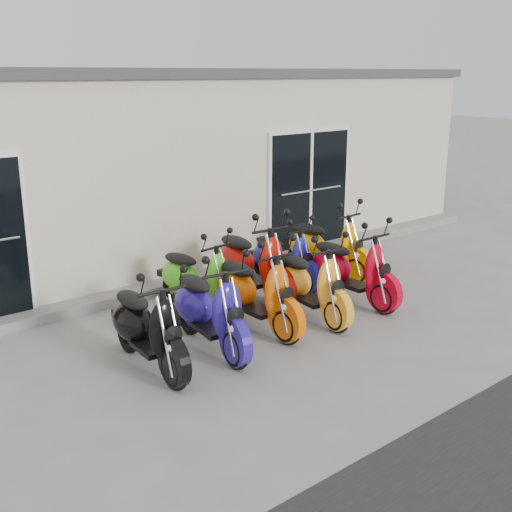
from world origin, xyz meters
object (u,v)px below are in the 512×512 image
object	(u,v)px
scooter_front_orange_a	(255,281)
scooter_back_blue	(284,250)
scooter_front_black	(147,315)
scooter_back_green	(198,269)
scooter_front_blue	(209,298)
scooter_back_yellow	(327,238)
scooter_front_red	(352,259)
scooter_front_orange_b	(310,273)
scooter_back_red	(252,253)

from	to	relation	value
scooter_front_orange_a	scooter_back_blue	distance (m)	1.86
scooter_front_black	scooter_back_green	bearing A→B (deg)	42.59
scooter_front_black	scooter_front_blue	bearing A→B (deg)	3.58
scooter_back_green	scooter_back_yellow	xyz separation A→B (m)	(2.54, -0.07, 0.05)
scooter_front_black	scooter_front_red	world-z (taller)	scooter_front_red
scooter_front_black	scooter_back_yellow	xyz separation A→B (m)	(4.05, 1.11, 0.02)
scooter_front_blue	scooter_back_blue	size ratio (longest dim) A/B	1.13
scooter_front_orange_a	scooter_back_blue	xyz separation A→B (m)	(1.50, 1.10, -0.08)
scooter_front_black	scooter_back_yellow	bearing A→B (deg)	19.97
scooter_front_red	scooter_back_blue	distance (m)	1.24
scooter_front_orange_b	scooter_front_red	xyz separation A→B (m)	(0.92, 0.06, 0.02)
scooter_front_blue	scooter_back_green	world-z (taller)	scooter_front_blue
scooter_back_red	scooter_back_yellow	bearing A→B (deg)	6.13
scooter_back_red	scooter_back_yellow	xyz separation A→B (m)	(1.64, 0.05, -0.04)
scooter_back_green	scooter_front_orange_a	bearing A→B (deg)	-88.02
scooter_back_yellow	scooter_back_blue	bearing A→B (deg)	166.93
scooter_front_orange_a	scooter_back_yellow	size ratio (longest dim) A/B	0.99
scooter_front_black	scooter_front_orange_a	xyz separation A→B (m)	(1.69, 0.13, 0.02)
scooter_back_blue	scooter_back_yellow	bearing A→B (deg)	-7.14
scooter_front_orange_b	scooter_back_green	bearing A→B (deg)	137.69
scooter_front_black	scooter_back_red	bearing A→B (deg)	28.32
scooter_front_orange_a	scooter_back_green	world-z (taller)	scooter_front_orange_a
scooter_front_orange_b	scooter_back_green	world-z (taller)	scooter_front_orange_b
scooter_front_orange_a	scooter_back_red	distance (m)	1.18
scooter_front_blue	scooter_back_green	xyz separation A→B (m)	(0.67, 1.20, -0.05)
scooter_front_black	scooter_front_red	bearing A→B (deg)	4.90
scooter_front_blue	scooter_back_yellow	world-z (taller)	scooter_back_yellow
scooter_front_black	scooter_front_blue	xyz separation A→B (m)	(0.85, -0.02, 0.02)
scooter_back_blue	scooter_back_yellow	size ratio (longest dim) A/B	0.88
scooter_front_orange_b	scooter_back_red	distance (m)	1.11
scooter_front_orange_b	scooter_back_blue	world-z (taller)	scooter_front_orange_b
scooter_front_red	scooter_back_yellow	world-z (taller)	scooter_back_yellow
scooter_front_orange_b	scooter_back_yellow	xyz separation A→B (m)	(1.53, 1.15, 0.03)
scooter_front_red	scooter_back_blue	bearing A→B (deg)	102.19
scooter_back_red	scooter_back_yellow	size ratio (longest dim) A/B	1.06
scooter_front_blue	scooter_front_red	bearing A→B (deg)	8.71
scooter_front_blue	scooter_front_black	bearing A→B (deg)	-173.03
scooter_front_orange_b	scooter_back_red	world-z (taller)	scooter_back_red
scooter_back_red	scooter_front_orange_b	bearing A→B (deg)	-80.06
scooter_front_orange_a	scooter_back_yellow	xyz separation A→B (m)	(2.36, 0.98, 0.00)
scooter_front_orange_a	scooter_front_red	distance (m)	1.75
scooter_back_green	scooter_back_yellow	distance (m)	2.54
scooter_back_blue	scooter_front_blue	bearing A→B (deg)	-151.74
scooter_front_blue	scooter_back_red	distance (m)	1.90
scooter_front_orange_b	scooter_back_blue	bearing A→B (deg)	70.37
scooter_front_blue	scooter_front_red	xyz separation A→B (m)	(2.59, 0.03, -0.01)
scooter_front_black	scooter_back_blue	bearing A→B (deg)	25.63
scooter_back_blue	scooter_front_orange_b	bearing A→B (deg)	-117.51
scooter_back_green	scooter_front_red	bearing A→B (deg)	-38.59
scooter_front_red	scooter_back_red	bearing A→B (deg)	135.16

